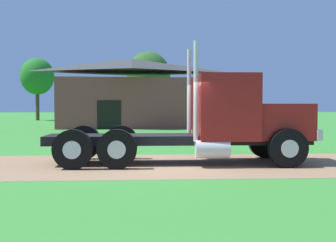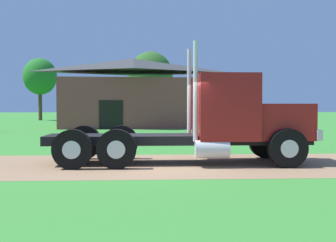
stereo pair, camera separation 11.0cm
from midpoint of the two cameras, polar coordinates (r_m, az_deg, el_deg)
The scene contains 6 objects.
ground_plane at distance 13.24m, azimuth -0.33°, elevation -5.83°, with size 200.00×200.00×0.00m, color #3B8C33.
dirt_track at distance 13.24m, azimuth -0.33°, elevation -5.81°, with size 120.00×5.33×0.01m, color #9A7655.
truck_foreground_white at distance 13.67m, azimuth 6.95°, elevation -0.05°, with size 8.30×2.75×3.71m.
shed_building at distance 35.78m, azimuth -4.53°, elevation 3.55°, with size 12.48×6.40×5.68m.
tree_left at distance 54.79m, azimuth -16.55°, elevation 5.64°, with size 4.04×4.04×7.55m.
tree_mid at distance 47.91m, azimuth -2.24°, elevation 5.97°, with size 4.89×4.89×7.77m.
Camera 2 is at (-0.59, -13.10, 1.82)m, focal length 46.00 mm.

